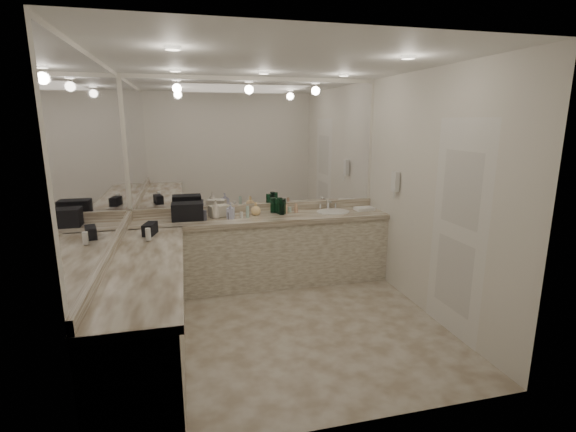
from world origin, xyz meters
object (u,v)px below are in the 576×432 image
object	(u,v)px
sink	(333,212)
soap_bottle_a	(216,209)
wall_phone	(395,182)
hand_towel	(364,209)
cream_cosmetic_case	(219,211)
soap_bottle_c	(256,209)
black_toiletry_bag	(187,211)
soap_bottle_b	(231,211)

from	to	relation	value
sink	soap_bottle_a	bearing A→B (deg)	179.88
wall_phone	soap_bottle_a	distance (m)	2.21
hand_towel	sink	bearing A→B (deg)	-179.80
hand_towel	cream_cosmetic_case	bearing A→B (deg)	177.33
wall_phone	cream_cosmetic_case	distance (m)	2.19
sink	soap_bottle_c	distance (m)	1.02
wall_phone	soap_bottle_c	xyz separation A→B (m)	(-1.62, 0.56, -0.37)
soap_bottle_c	wall_phone	bearing A→B (deg)	-19.23
sink	hand_towel	world-z (taller)	hand_towel
black_toiletry_bag	soap_bottle_b	bearing A→B (deg)	-8.02
wall_phone	sink	bearing A→B (deg)	140.43
sink	soap_bottle_c	xyz separation A→B (m)	(-1.01, 0.06, 0.09)
black_toiletry_bag	soap_bottle_a	world-z (taller)	soap_bottle_a
wall_phone	hand_towel	distance (m)	0.68
soap_bottle_c	soap_bottle_a	bearing A→B (deg)	-173.05
wall_phone	cream_cosmetic_case	world-z (taller)	wall_phone
cream_cosmetic_case	soap_bottle_c	bearing A→B (deg)	-22.52
sink	soap_bottle_a	size ratio (longest dim) A/B	1.89
wall_phone	soap_bottle_b	world-z (taller)	wall_phone
sink	hand_towel	xyz separation A→B (m)	(0.44, 0.00, 0.03)
soap_bottle_b	cream_cosmetic_case	bearing A→B (deg)	131.52
wall_phone	cream_cosmetic_case	bearing A→B (deg)	164.11
sink	hand_towel	distance (m)	0.44
hand_towel	soap_bottle_c	bearing A→B (deg)	177.52
black_toiletry_bag	soap_bottle_b	world-z (taller)	black_toiletry_bag
soap_bottle_a	hand_towel	bearing A→B (deg)	-0.04
soap_bottle_b	hand_towel	bearing A→B (deg)	1.75
cream_cosmetic_case	soap_bottle_c	distance (m)	0.46
black_toiletry_bag	cream_cosmetic_case	size ratio (longest dim) A/B	1.54
black_toiletry_bag	soap_bottle_c	distance (m)	0.84
hand_towel	soap_bottle_b	size ratio (longest dim) A/B	1.23
black_toiletry_bag	sink	bearing A→B (deg)	-0.59
soap_bottle_c	black_toiletry_bag	bearing A→B (deg)	-176.91
soap_bottle_c	cream_cosmetic_case	bearing A→B (deg)	176.73
sink	wall_phone	xyz separation A→B (m)	(0.61, -0.50, 0.46)
sink	soap_bottle_b	bearing A→B (deg)	-177.74
hand_towel	soap_bottle_a	xyz separation A→B (m)	(-1.96, 0.00, 0.10)
soap_bottle_a	soap_bottle_c	size ratio (longest dim) A/B	1.42
sink	hand_towel	bearing A→B (deg)	0.20
sink	cream_cosmetic_case	distance (m)	1.48
wall_phone	black_toiletry_bag	bearing A→B (deg)	168.09
hand_towel	soap_bottle_a	bearing A→B (deg)	179.96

